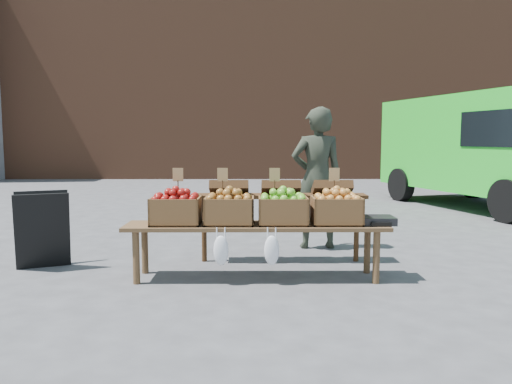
{
  "coord_description": "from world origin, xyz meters",
  "views": [
    {
      "loc": [
        -1.07,
        -4.92,
        1.44
      ],
      "look_at": [
        -1.04,
        0.66,
        0.85
      ],
      "focal_mm": 35.0,
      "sensor_mm": 36.0,
      "label": 1
    }
  ],
  "objects_px": {
    "display_bench": "(256,251)",
    "crate_golden_apples": "(176,211)",
    "vendor": "(317,178)",
    "chalkboard_sign": "(42,229)",
    "crate_russet_pears": "(230,211)",
    "back_table": "(280,218)",
    "weighing_scale": "(377,220)",
    "crate_red_apples": "(283,211)",
    "delivery_van": "(490,152)",
    "crate_green_apples": "(336,211)"
  },
  "relations": [
    {
      "from": "crate_golden_apples",
      "to": "crate_russet_pears",
      "type": "bearing_deg",
      "value": 0.0
    },
    {
      "from": "crate_russet_pears",
      "to": "back_table",
      "type": "bearing_deg",
      "value": 51.92
    },
    {
      "from": "delivery_van",
      "to": "crate_red_apples",
      "type": "xyz_separation_m",
      "value": [
        -4.61,
        -5.27,
        -0.46
      ]
    },
    {
      "from": "delivery_van",
      "to": "back_table",
      "type": "xyz_separation_m",
      "value": [
        -4.6,
        -4.55,
        -0.65
      ]
    },
    {
      "from": "delivery_van",
      "to": "crate_golden_apples",
      "type": "distance_m",
      "value": 7.79
    },
    {
      "from": "back_table",
      "to": "crate_golden_apples",
      "type": "bearing_deg",
      "value": -147.13
    },
    {
      "from": "vendor",
      "to": "back_table",
      "type": "relative_size",
      "value": 0.88
    },
    {
      "from": "vendor",
      "to": "back_table",
      "type": "bearing_deg",
      "value": 49.97
    },
    {
      "from": "vendor",
      "to": "weighing_scale",
      "type": "bearing_deg",
      "value": 101.69
    },
    {
      "from": "delivery_van",
      "to": "crate_russet_pears",
      "type": "relative_size",
      "value": 10.41
    },
    {
      "from": "chalkboard_sign",
      "to": "weighing_scale",
      "type": "xyz_separation_m",
      "value": [
        3.65,
        -0.46,
        0.18
      ]
    },
    {
      "from": "crate_russet_pears",
      "to": "crate_green_apples",
      "type": "bearing_deg",
      "value": 0.0
    },
    {
      "from": "crate_red_apples",
      "to": "display_bench",
      "type": "bearing_deg",
      "value": 180.0
    },
    {
      "from": "display_bench",
      "to": "crate_green_apples",
      "type": "xyz_separation_m",
      "value": [
        0.82,
        0.0,
        0.42
      ]
    },
    {
      "from": "display_bench",
      "to": "crate_russet_pears",
      "type": "bearing_deg",
      "value": 180.0
    },
    {
      "from": "delivery_van",
      "to": "crate_green_apples",
      "type": "height_order",
      "value": "delivery_van"
    },
    {
      "from": "display_bench",
      "to": "chalkboard_sign",
      "type": "bearing_deg",
      "value": 169.06
    },
    {
      "from": "vendor",
      "to": "crate_golden_apples",
      "type": "height_order",
      "value": "vendor"
    },
    {
      "from": "display_bench",
      "to": "weighing_scale",
      "type": "distance_m",
      "value": 1.29
    },
    {
      "from": "crate_green_apples",
      "to": "crate_russet_pears",
      "type": "bearing_deg",
      "value": 180.0
    },
    {
      "from": "crate_green_apples",
      "to": "back_table",
      "type": "bearing_deg",
      "value": 126.66
    },
    {
      "from": "crate_golden_apples",
      "to": "crate_green_apples",
      "type": "distance_m",
      "value": 1.65
    },
    {
      "from": "crate_green_apples",
      "to": "weighing_scale",
      "type": "xyz_separation_m",
      "value": [
        0.43,
        0.0,
        -0.1
      ]
    },
    {
      "from": "delivery_van",
      "to": "back_table",
      "type": "relative_size",
      "value": 2.48
    },
    {
      "from": "chalkboard_sign",
      "to": "delivery_van",
      "type": "bearing_deg",
      "value": 10.75
    },
    {
      "from": "crate_russet_pears",
      "to": "crate_green_apples",
      "type": "height_order",
      "value": "same"
    },
    {
      "from": "chalkboard_sign",
      "to": "display_bench",
      "type": "bearing_deg",
      "value": -33.59
    },
    {
      "from": "delivery_van",
      "to": "vendor",
      "type": "distance_m",
      "value": 5.59
    },
    {
      "from": "back_table",
      "to": "crate_golden_apples",
      "type": "distance_m",
      "value": 1.34
    },
    {
      "from": "delivery_van",
      "to": "display_bench",
      "type": "distance_m",
      "value": 7.25
    },
    {
      "from": "back_table",
      "to": "weighing_scale",
      "type": "distance_m",
      "value": 1.2
    },
    {
      "from": "vendor",
      "to": "crate_green_apples",
      "type": "xyz_separation_m",
      "value": [
        0.02,
        -1.46,
        -0.22
      ]
    },
    {
      "from": "chalkboard_sign",
      "to": "back_table",
      "type": "bearing_deg",
      "value": -17.24
    },
    {
      "from": "crate_russet_pears",
      "to": "crate_red_apples",
      "type": "xyz_separation_m",
      "value": [
        0.55,
        0.0,
        0.0
      ]
    },
    {
      "from": "display_bench",
      "to": "crate_golden_apples",
      "type": "bearing_deg",
      "value": 180.0
    },
    {
      "from": "weighing_scale",
      "to": "crate_red_apples",
      "type": "bearing_deg",
      "value": 180.0
    },
    {
      "from": "chalkboard_sign",
      "to": "crate_red_apples",
      "type": "bearing_deg",
      "value": -32.5
    },
    {
      "from": "crate_russet_pears",
      "to": "delivery_van",
      "type": "bearing_deg",
      "value": 45.61
    },
    {
      "from": "delivery_van",
      "to": "display_bench",
      "type": "xyz_separation_m",
      "value": [
        -4.89,
        -5.27,
        -0.88
      ]
    },
    {
      "from": "display_bench",
      "to": "crate_golden_apples",
      "type": "xyz_separation_m",
      "value": [
        -0.83,
        0.0,
        0.42
      ]
    },
    {
      "from": "chalkboard_sign",
      "to": "display_bench",
      "type": "xyz_separation_m",
      "value": [
        2.4,
        -0.46,
        -0.15
      ]
    },
    {
      "from": "delivery_van",
      "to": "chalkboard_sign",
      "type": "xyz_separation_m",
      "value": [
        -7.29,
        -4.81,
        -0.73
      ]
    },
    {
      "from": "crate_green_apples",
      "to": "weighing_scale",
      "type": "height_order",
      "value": "crate_green_apples"
    },
    {
      "from": "weighing_scale",
      "to": "delivery_van",
      "type": "bearing_deg",
      "value": 55.4
    },
    {
      "from": "vendor",
      "to": "chalkboard_sign",
      "type": "height_order",
      "value": "vendor"
    },
    {
      "from": "back_table",
      "to": "crate_russet_pears",
      "type": "distance_m",
      "value": 0.93
    },
    {
      "from": "crate_russet_pears",
      "to": "display_bench",
      "type": "bearing_deg",
      "value": 0.0
    },
    {
      "from": "delivery_van",
      "to": "crate_golden_apples",
      "type": "height_order",
      "value": "delivery_van"
    },
    {
      "from": "crate_golden_apples",
      "to": "weighing_scale",
      "type": "height_order",
      "value": "crate_golden_apples"
    },
    {
      "from": "back_table",
      "to": "crate_russet_pears",
      "type": "height_order",
      "value": "back_table"
    }
  ]
}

